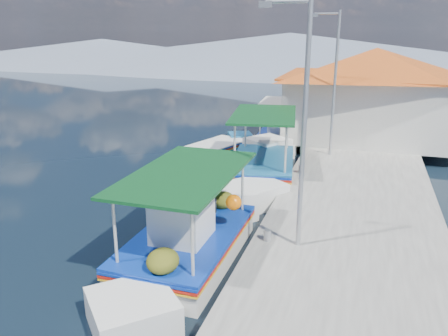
% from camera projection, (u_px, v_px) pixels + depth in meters
% --- Properties ---
extents(ground, '(160.00, 160.00, 0.00)m').
position_uv_depth(ground, '(99.00, 272.00, 11.12)').
color(ground, black).
rests_on(ground, ground).
extents(quay, '(5.00, 44.00, 0.50)m').
position_uv_depth(quay, '(355.00, 204.00, 14.78)').
color(quay, '#AAA89F').
rests_on(quay, ground).
extents(bollards, '(0.20, 17.20, 0.30)m').
position_uv_depth(bollards, '(289.00, 193.00, 14.59)').
color(bollards, '#A5A8AD').
rests_on(bollards, quay).
extents(main_caique, '(2.46, 8.17, 2.69)m').
position_uv_depth(main_caique, '(189.00, 241.00, 11.63)').
color(main_caique, white).
rests_on(main_caique, ground).
extents(caique_green_canopy, '(3.11, 7.77, 2.94)m').
position_uv_depth(caique_green_canopy, '(264.00, 167.00, 18.01)').
color(caique_green_canopy, white).
rests_on(caique_green_canopy, ground).
extents(caique_blue_hull, '(2.71, 5.11, 0.96)m').
position_uv_depth(caique_blue_hull, '(217.00, 150.00, 21.21)').
color(caique_blue_hull, '#185E91').
rests_on(caique_blue_hull, ground).
extents(caique_far, '(2.39, 7.04, 2.47)m').
position_uv_depth(caique_far, '(280.00, 136.00, 23.20)').
color(caique_far, white).
rests_on(caique_far, ground).
extents(harbor_building, '(10.49, 10.49, 4.40)m').
position_uv_depth(harbor_building, '(373.00, 92.00, 22.12)').
color(harbor_building, silver).
rests_on(harbor_building, quay).
extents(lamp_post_near, '(1.21, 0.14, 6.00)m').
position_uv_depth(lamp_post_near, '(301.00, 115.00, 10.48)').
color(lamp_post_near, '#A5A8AD').
rests_on(lamp_post_near, quay).
extents(lamp_post_far, '(1.21, 0.14, 6.00)m').
position_uv_depth(lamp_post_far, '(333.00, 77.00, 18.66)').
color(lamp_post_far, '#A5A8AD').
rests_on(lamp_post_far, quay).
extents(mountain_ridge, '(171.40, 96.00, 5.50)m').
position_uv_depth(mountain_ridge, '(376.00, 58.00, 59.51)').
color(mountain_ridge, slate).
rests_on(mountain_ridge, ground).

